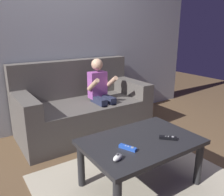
% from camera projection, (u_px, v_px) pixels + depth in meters
% --- Properties ---
extents(ground_plane, '(9.31, 9.31, 0.00)m').
position_uv_depth(ground_plane, '(116.00, 177.00, 2.10)').
color(ground_plane, brown).
extents(wall_back, '(4.66, 0.05, 2.50)m').
position_uv_depth(wall_back, '(51.00, 32.00, 2.90)').
color(wall_back, '#999EA8').
rests_on(wall_back, ground).
extents(couch, '(1.60, 0.80, 0.90)m').
position_uv_depth(couch, '(82.00, 109.00, 2.96)').
color(couch, '#56514C').
rests_on(couch, ground).
extents(person_seated_on_couch, '(0.31, 0.38, 0.94)m').
position_uv_depth(person_seated_on_couch, '(101.00, 92.00, 2.85)').
color(person_seated_on_couch, '#282D47').
rests_on(person_seated_on_couch, ground).
extents(coffee_table, '(0.94, 0.63, 0.42)m').
position_uv_depth(coffee_table, '(141.00, 147.00, 1.90)').
color(coffee_table, '#232326').
rests_on(coffee_table, ground).
extents(area_rug, '(1.63, 1.34, 0.01)m').
position_uv_depth(area_rug, '(139.00, 184.00, 2.00)').
color(area_rug, '#BCB299').
rests_on(area_rug, ground).
extents(game_remote_black_near_edge, '(0.12, 0.13, 0.03)m').
position_uv_depth(game_remote_black_near_edge, '(168.00, 138.00, 1.89)').
color(game_remote_black_near_edge, black).
rests_on(game_remote_black_near_edge, coffee_table).
extents(nunchuk_white, '(0.10, 0.07, 0.05)m').
position_uv_depth(nunchuk_white, '(118.00, 158.00, 1.59)').
color(nunchuk_white, white).
rests_on(nunchuk_white, coffee_table).
extents(game_remote_blue_far_corner, '(0.09, 0.14, 0.03)m').
position_uv_depth(game_remote_blue_far_corner, '(128.00, 148.00, 1.74)').
color(game_remote_blue_far_corner, blue).
rests_on(game_remote_blue_far_corner, coffee_table).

